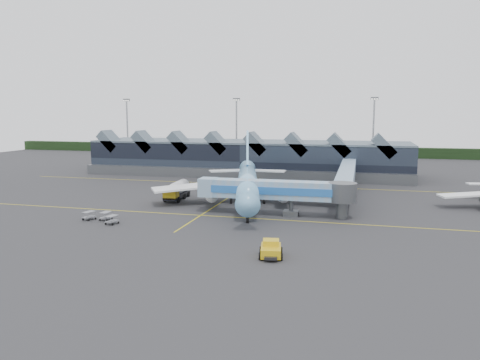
% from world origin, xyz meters
% --- Properties ---
extents(ground, '(260.00, 260.00, 0.00)m').
position_xyz_m(ground, '(0.00, 0.00, 0.00)').
color(ground, '#252528').
rests_on(ground, ground).
extents(taxi_stripes, '(120.00, 60.00, 0.01)m').
position_xyz_m(taxi_stripes, '(0.00, 10.00, 0.01)').
color(taxi_stripes, gold).
rests_on(taxi_stripes, ground).
extents(tree_line_far, '(260.00, 4.00, 4.00)m').
position_xyz_m(tree_line_far, '(0.00, 110.00, 2.00)').
color(tree_line_far, black).
rests_on(tree_line_far, ground).
extents(terminal, '(90.00, 22.25, 12.52)m').
position_xyz_m(terminal, '(-5.07, 47.35, 4.88)').
color(terminal, black).
rests_on(terminal, ground).
extents(light_masts, '(132.40, 42.56, 22.45)m').
position_xyz_m(light_masts, '(21.00, 62.80, 12.49)').
color(light_masts, '#989CA0').
rests_on(light_masts, ground).
extents(main_airliner, '(36.74, 43.00, 13.96)m').
position_xyz_m(main_airliner, '(5.27, 4.59, 4.10)').
color(main_airliner, '#73BAE8').
rests_on(main_airliner, ground).
extents(jet_bridge, '(27.25, 4.70, 6.18)m').
position_xyz_m(jet_bridge, '(14.01, -4.48, 4.28)').
color(jet_bridge, '#78A4C9').
rests_on(jet_bridge, ground).
extents(fuel_truck, '(3.67, 10.81, 3.60)m').
position_xyz_m(fuel_truck, '(-9.72, 5.42, 2.02)').
color(fuel_truck, black).
rests_on(fuel_truck, ground).
extents(pushback_tug, '(3.44, 4.80, 1.99)m').
position_xyz_m(pushback_tug, '(16.14, -27.92, 0.89)').
color(pushback_tug, gold).
rests_on(pushback_tug, ground).
extents(baggage_carts, '(7.00, 4.35, 1.40)m').
position_xyz_m(baggage_carts, '(-14.07, -16.31, 0.78)').
color(baggage_carts, gray).
rests_on(baggage_carts, ground).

